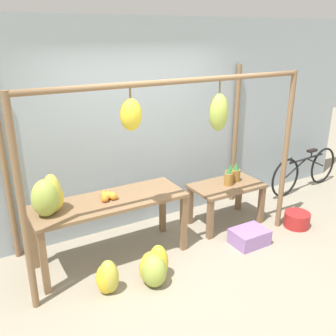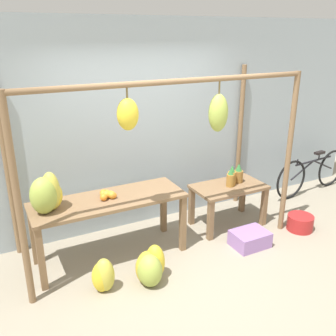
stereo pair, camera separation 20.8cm
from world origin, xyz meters
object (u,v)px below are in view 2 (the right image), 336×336
(blue_bucket, at_px, (300,223))
(banana_pile_on_table, at_px, (47,194))
(banana_pile_ground_left, at_px, (103,276))
(fruit_crate_white, at_px, (250,239))
(parked_bicycle, at_px, (312,173))
(pineapple_cluster, at_px, (234,176))
(orange_pile, at_px, (108,195))
(banana_pile_ground_right, at_px, (150,267))

(blue_bucket, bearing_deg, banana_pile_on_table, 169.66)
(banana_pile_ground_left, relative_size, blue_bucket, 1.09)
(banana_pile_on_table, height_order, blue_bucket, banana_pile_on_table)
(fruit_crate_white, relative_size, parked_bicycle, 0.27)
(pineapple_cluster, height_order, blue_bucket, pineapple_cluster)
(blue_bucket, xyz_separation_m, parked_bicycle, (1.14, 0.89, 0.24))
(banana_pile_on_table, distance_m, pineapple_cluster, 2.51)
(pineapple_cluster, bearing_deg, orange_pile, -179.47)
(banana_pile_ground_left, bearing_deg, banana_pile_on_table, 121.88)
(blue_bucket, bearing_deg, pineapple_cluster, 140.20)
(pineapple_cluster, relative_size, banana_pile_ground_right, 0.69)
(orange_pile, xyz_separation_m, banana_pile_ground_left, (-0.29, -0.61, -0.63))
(fruit_crate_white, bearing_deg, blue_bucket, 1.06)
(orange_pile, xyz_separation_m, pineapple_cluster, (1.83, 0.02, -0.10))
(parked_bicycle, bearing_deg, blue_bucket, -142.07)
(banana_pile_ground_left, height_order, parked_bicycle, parked_bicycle)
(banana_pile_on_table, xyz_separation_m, banana_pile_ground_right, (0.88, -0.69, -0.78))
(fruit_crate_white, distance_m, blue_bucket, 0.89)
(pineapple_cluster, bearing_deg, fruit_crate_white, -104.95)
(banana_pile_ground_left, relative_size, banana_pile_ground_right, 0.86)
(banana_pile_on_table, bearing_deg, parked_bicycle, 3.91)
(orange_pile, xyz_separation_m, blue_bucket, (2.56, -0.59, -0.71))
(banana_pile_on_table, height_order, banana_pile_ground_left, banana_pile_on_table)
(banana_pile_ground_left, relative_size, parked_bicycle, 0.23)
(banana_pile_ground_left, bearing_deg, banana_pile_ground_right, -9.11)
(banana_pile_on_table, xyz_separation_m, blue_bucket, (3.23, -0.59, -0.86))
(banana_pile_ground_right, bearing_deg, fruit_crate_white, 3.32)
(pineapple_cluster, height_order, parked_bicycle, pineapple_cluster)
(pineapple_cluster, relative_size, parked_bicycle, 0.18)
(pineapple_cluster, height_order, banana_pile_ground_left, pineapple_cluster)
(orange_pile, distance_m, banana_pile_ground_left, 0.93)
(parked_bicycle, bearing_deg, pineapple_cluster, -171.42)
(banana_pile_ground_right, bearing_deg, blue_bucket, 2.46)
(banana_pile_on_table, xyz_separation_m, pineapple_cluster, (2.50, 0.02, -0.24))
(fruit_crate_white, bearing_deg, orange_pile, 159.97)
(banana_pile_ground_left, xyz_separation_m, blue_bucket, (2.85, 0.02, -0.08))
(banana_pile_on_table, relative_size, banana_pile_ground_right, 1.01)
(banana_pile_ground_right, distance_m, blue_bucket, 2.35)
(banana_pile_on_table, distance_m, orange_pile, 0.69)
(banana_pile_ground_right, relative_size, fruit_crate_white, 0.99)
(banana_pile_on_table, relative_size, banana_pile_ground_left, 1.17)
(banana_pile_on_table, relative_size, pineapple_cluster, 1.46)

